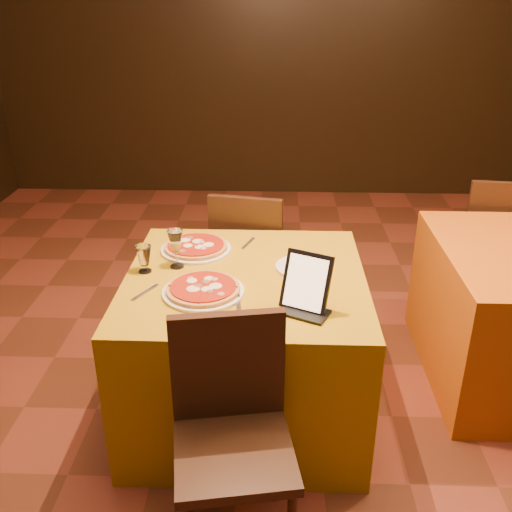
{
  "coord_description": "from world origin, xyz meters",
  "views": [
    {
      "loc": [
        -0.23,
        -2.27,
        1.94
      ],
      "look_at": [
        -0.31,
        0.04,
        0.86
      ],
      "focal_mm": 40.0,
      "sensor_mm": 36.0,
      "label": 1
    }
  ],
  "objects_px": {
    "pizza_near": "(203,290)",
    "water_glass": "(144,259)",
    "main_table": "(246,344)",
    "chair_main_far": "(253,258)",
    "chair_side_far": "(489,240)",
    "tablet": "(306,282)",
    "chair_main_near": "(234,451)",
    "pizza_far": "(196,248)",
    "wine_glass": "(176,249)"
  },
  "relations": [
    {
      "from": "pizza_near",
      "to": "water_glass",
      "type": "xyz_separation_m",
      "value": [
        -0.3,
        0.2,
        0.05
      ]
    },
    {
      "from": "chair_main_far",
      "to": "tablet",
      "type": "xyz_separation_m",
      "value": [
        0.26,
        -1.1,
        0.41
      ]
    },
    {
      "from": "water_glass",
      "to": "main_table",
      "type": "bearing_deg",
      "value": -2.93
    },
    {
      "from": "wine_glass",
      "to": "tablet",
      "type": "distance_m",
      "value": 0.69
    },
    {
      "from": "chair_side_far",
      "to": "wine_glass",
      "type": "relative_size",
      "value": 4.79
    },
    {
      "from": "main_table",
      "to": "chair_main_near",
      "type": "height_order",
      "value": "chair_main_near"
    },
    {
      "from": "chair_main_far",
      "to": "wine_glass",
      "type": "bearing_deg",
      "value": 76.55
    },
    {
      "from": "water_glass",
      "to": "tablet",
      "type": "bearing_deg",
      "value": -22.68
    },
    {
      "from": "chair_main_near",
      "to": "tablet",
      "type": "distance_m",
      "value": 0.71
    },
    {
      "from": "main_table",
      "to": "wine_glass",
      "type": "relative_size",
      "value": 5.79
    },
    {
      "from": "pizza_far",
      "to": "pizza_near",
      "type": "bearing_deg",
      "value": -78.48
    },
    {
      "from": "main_table",
      "to": "tablet",
      "type": "relative_size",
      "value": 4.51
    },
    {
      "from": "main_table",
      "to": "chair_side_far",
      "type": "height_order",
      "value": "chair_side_far"
    },
    {
      "from": "chair_main_far",
      "to": "chair_side_far",
      "type": "xyz_separation_m",
      "value": [
        1.54,
        0.33,
        0.0
      ]
    },
    {
      "from": "pizza_near",
      "to": "water_glass",
      "type": "distance_m",
      "value": 0.36
    },
    {
      "from": "main_table",
      "to": "pizza_far",
      "type": "relative_size",
      "value": 3.12
    },
    {
      "from": "main_table",
      "to": "chair_main_far",
      "type": "relative_size",
      "value": 1.21
    },
    {
      "from": "water_glass",
      "to": "tablet",
      "type": "xyz_separation_m",
      "value": [
        0.73,
        -0.31,
        0.06
      ]
    },
    {
      "from": "pizza_near",
      "to": "water_glass",
      "type": "height_order",
      "value": "water_glass"
    },
    {
      "from": "chair_main_near",
      "to": "chair_side_far",
      "type": "relative_size",
      "value": 1.0
    },
    {
      "from": "pizza_far",
      "to": "tablet",
      "type": "distance_m",
      "value": 0.77
    },
    {
      "from": "pizza_far",
      "to": "water_glass",
      "type": "height_order",
      "value": "water_glass"
    },
    {
      "from": "chair_main_near",
      "to": "chair_side_far",
      "type": "height_order",
      "value": "same"
    },
    {
      "from": "water_glass",
      "to": "wine_glass",
      "type": "bearing_deg",
      "value": 21.4
    },
    {
      "from": "chair_main_far",
      "to": "water_glass",
      "type": "distance_m",
      "value": 0.99
    },
    {
      "from": "chair_main_far",
      "to": "pizza_far",
      "type": "relative_size",
      "value": 2.58
    },
    {
      "from": "chair_main_near",
      "to": "wine_glass",
      "type": "relative_size",
      "value": 4.79
    },
    {
      "from": "pizza_near",
      "to": "pizza_far",
      "type": "bearing_deg",
      "value": 101.52
    },
    {
      "from": "pizza_far",
      "to": "water_glass",
      "type": "xyz_separation_m",
      "value": [
        -0.21,
        -0.25,
        0.05
      ]
    },
    {
      "from": "pizza_near",
      "to": "pizza_far",
      "type": "relative_size",
      "value": 1.01
    },
    {
      "from": "chair_side_far",
      "to": "water_glass",
      "type": "xyz_separation_m",
      "value": [
        -2.0,
        -1.12,
        0.36
      ]
    },
    {
      "from": "chair_main_far",
      "to": "pizza_far",
      "type": "xyz_separation_m",
      "value": [
        -0.26,
        -0.55,
        0.31
      ]
    },
    {
      "from": "chair_side_far",
      "to": "pizza_near",
      "type": "bearing_deg",
      "value": 44.64
    },
    {
      "from": "main_table",
      "to": "water_glass",
      "type": "relative_size",
      "value": 8.46
    },
    {
      "from": "tablet",
      "to": "water_glass",
      "type": "bearing_deg",
      "value": -176.99
    },
    {
      "from": "main_table",
      "to": "chair_main_far",
      "type": "xyz_separation_m",
      "value": [
        0.0,
        0.82,
        0.08
      ]
    },
    {
      "from": "main_table",
      "to": "chair_side_far",
      "type": "distance_m",
      "value": 1.92
    },
    {
      "from": "pizza_far",
      "to": "wine_glass",
      "type": "bearing_deg",
      "value": -108.67
    },
    {
      "from": "chair_side_far",
      "to": "wine_glass",
      "type": "distance_m",
      "value": 2.18
    },
    {
      "from": "main_table",
      "to": "chair_main_far",
      "type": "height_order",
      "value": "chair_main_far"
    },
    {
      "from": "main_table",
      "to": "water_glass",
      "type": "height_order",
      "value": "water_glass"
    },
    {
      "from": "chair_main_near",
      "to": "pizza_far",
      "type": "relative_size",
      "value": 2.58
    },
    {
      "from": "main_table",
      "to": "tablet",
      "type": "xyz_separation_m",
      "value": [
        0.26,
        -0.28,
        0.49
      ]
    },
    {
      "from": "chair_side_far",
      "to": "main_table",
      "type": "bearing_deg",
      "value": 43.69
    },
    {
      "from": "main_table",
      "to": "wine_glass",
      "type": "bearing_deg",
      "value": 166.44
    },
    {
      "from": "chair_main_near",
      "to": "pizza_near",
      "type": "distance_m",
      "value": 0.72
    },
    {
      "from": "chair_side_far",
      "to": "water_glass",
      "type": "bearing_deg",
      "value": 36.21
    },
    {
      "from": "water_glass",
      "to": "tablet",
      "type": "distance_m",
      "value": 0.8
    },
    {
      "from": "pizza_near",
      "to": "wine_glass",
      "type": "relative_size",
      "value": 1.87
    },
    {
      "from": "pizza_near",
      "to": "water_glass",
      "type": "bearing_deg",
      "value": 146.33
    }
  ]
}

